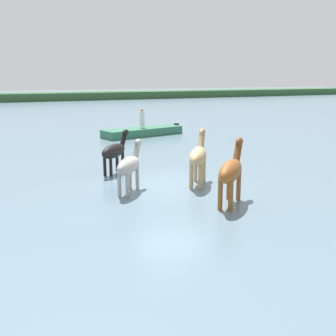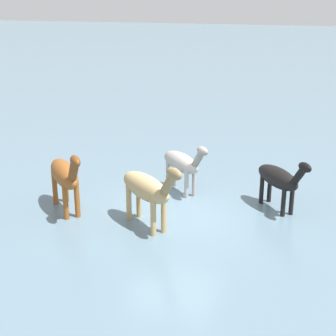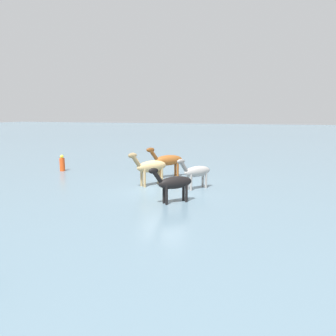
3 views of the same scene
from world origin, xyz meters
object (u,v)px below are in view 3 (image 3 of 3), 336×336
horse_dun_straggler (167,160)px  horse_lead (150,167)px  horse_dark_mare (174,183)px  buoy_channel_marker (62,164)px  horse_rear_stallion (196,172)px

horse_dun_straggler → horse_lead: bearing=40.4°
horse_dun_straggler → horse_dark_mare: 5.88m
horse_dun_straggler → buoy_channel_marker: 7.72m
horse_dun_straggler → horse_dark_mare: bearing=65.4°
horse_lead → buoy_channel_marker: size_ratio=1.99×
horse_dark_mare → buoy_channel_marker: size_ratio=1.56×
buoy_channel_marker → horse_lead: bearing=162.9°
horse_dark_mare → buoy_channel_marker: horse_dark_mare is taller
horse_rear_stallion → horse_dun_straggler: 3.55m
horse_rear_stallion → horse_dark_mare: horse_rear_stallion is taller
horse_dark_mare → horse_rear_stallion: bearing=-141.5°
buoy_channel_marker → horse_dun_straggler: bearing=-178.7°
horse_lead → horse_rear_stallion: bearing=123.3°
horse_lead → horse_dark_mare: bearing=71.9°
horse_rear_stallion → horse_lead: 2.63m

